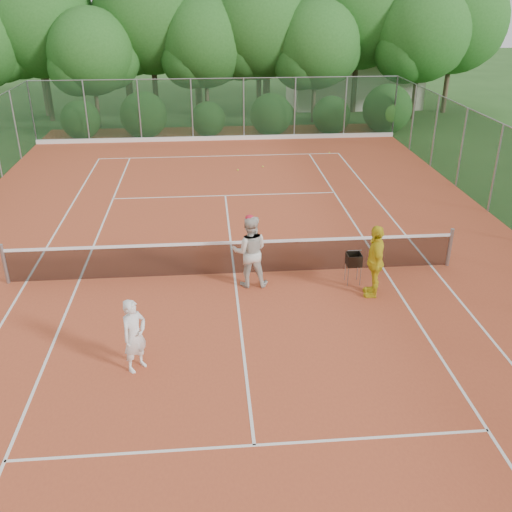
{
  "coord_description": "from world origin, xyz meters",
  "views": [
    {
      "loc": [
        -0.61,
        -13.72,
        7.06
      ],
      "look_at": [
        0.48,
        -1.2,
        1.1
      ],
      "focal_mm": 40.0,
      "sensor_mm": 36.0,
      "label": 1
    }
  ],
  "objects": [
    {
      "name": "club_building",
      "position": [
        9.0,
        24.0,
        1.5
      ],
      "size": [
        8.0,
        5.0,
        3.0
      ],
      "primitive_type": "cube",
      "color": "beige",
      "rests_on": "ground"
    },
    {
      "name": "ground",
      "position": [
        0.0,
        0.0,
        0.0
      ],
      "size": [
        120.0,
        120.0,
        0.0
      ],
      "primitive_type": "plane",
      "color": "#244A1A",
      "rests_on": "ground"
    },
    {
      "name": "stray_ball_a",
      "position": [
        0.65,
        9.52,
        0.05
      ],
      "size": [
        0.07,
        0.07,
        0.07
      ],
      "primitive_type": "sphere",
      "color": "#C5E936",
      "rests_on": "clay_court"
    },
    {
      "name": "ball_hopper",
      "position": [
        3.05,
        -0.77,
        0.68
      ],
      "size": [
        0.36,
        0.36,
        0.83
      ],
      "rotation": [
        0.0,
        0.0,
        0.33
      ],
      "color": "gray",
      "rests_on": "clay_court"
    },
    {
      "name": "court_markings",
      "position": [
        0.0,
        0.0,
        0.02
      ],
      "size": [
        11.03,
        23.83,
        0.01
      ],
      "color": "white",
      "rests_on": "clay_court"
    },
    {
      "name": "player_center_grp",
      "position": [
        0.37,
        -0.64,
        0.98
      ],
      "size": [
        0.97,
        0.78,
        1.94
      ],
      "color": "beige",
      "rests_on": "clay_court"
    },
    {
      "name": "clay_court",
      "position": [
        0.0,
        0.0,
        0.01
      ],
      "size": [
        18.0,
        36.0,
        0.02
      ],
      "primitive_type": "cube",
      "color": "#B84D2A",
      "rests_on": "ground"
    },
    {
      "name": "fence_back",
      "position": [
        0.0,
        15.0,
        1.52
      ],
      "size": [
        18.07,
        0.07,
        3.0
      ],
      "color": "#19381E",
      "rests_on": "clay_court"
    },
    {
      "name": "tropical_treeline",
      "position": [
        1.43,
        20.22,
        5.11
      ],
      "size": [
        32.1,
        8.49,
        15.03
      ],
      "color": "brown",
      "rests_on": "ground"
    },
    {
      "name": "stray_ball_b",
      "position": [
        1.75,
        9.92,
        0.05
      ],
      "size": [
        0.07,
        0.07,
        0.07
      ],
      "primitive_type": "sphere",
      "color": "#CAD832",
      "rests_on": "clay_court"
    },
    {
      "name": "player_white",
      "position": [
        -2.18,
        -4.03,
        0.81
      ],
      "size": [
        0.66,
        0.68,
        1.57
      ],
      "primitive_type": "imported",
      "rotation": [
        0.0,
        0.0,
        0.83
      ],
      "color": "silver",
      "rests_on": "clay_court"
    },
    {
      "name": "stray_ball_c",
      "position": [
        5.07,
        11.92,
        0.05
      ],
      "size": [
        0.07,
        0.07,
        0.07
      ],
      "primitive_type": "sphere",
      "color": "yellow",
      "rests_on": "clay_court"
    },
    {
      "name": "player_yellow",
      "position": [
        3.4,
        -1.43,
        0.95
      ],
      "size": [
        0.66,
        1.16,
        1.87
      ],
      "primitive_type": "imported",
      "rotation": [
        0.0,
        0.0,
        -1.77
      ],
      "color": "gold",
      "rests_on": "clay_court"
    },
    {
      "name": "tennis_net",
      "position": [
        0.0,
        0.0,
        0.53
      ],
      "size": [
        11.97,
        0.1,
        1.1
      ],
      "color": "gray",
      "rests_on": "clay_court"
    }
  ]
}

